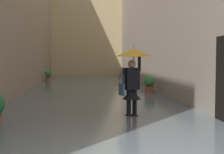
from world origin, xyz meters
TOP-DOWN VIEW (x-y plane):
  - ground_plane at (0.00, -11.97)m, footprint 60.00×60.00m
  - flood_water at (0.00, -11.97)m, footprint 6.89×29.94m
  - building_facade_left at (-3.94, -11.97)m, footprint 2.04×27.94m
  - building_facade_far at (0.00, -24.84)m, footprint 9.69×1.80m
  - person_wading at (-0.90, -4.27)m, footprint 1.00×1.00m
  - potted_plant_near_left at (-2.56, -9.94)m, footprint 0.52×0.52m
  - potted_plant_far_right at (2.67, -17.71)m, footprint 0.44×0.44m

SIDE VIEW (x-z plane):
  - ground_plane at x=0.00m, z-range 0.00..0.00m
  - flood_water at x=0.00m, z-range 0.00..0.08m
  - potted_plant_far_right at x=2.67m, z-range 0.03..0.86m
  - potted_plant_near_left at x=-2.56m, z-range 0.06..0.90m
  - person_wading at x=-0.90m, z-range 0.39..2.37m
  - building_facade_far at x=0.00m, z-range 0.00..8.16m
  - building_facade_left at x=-3.94m, z-range 0.00..8.24m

